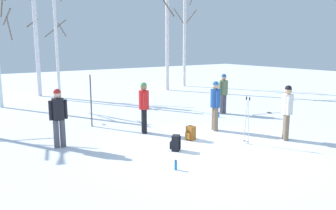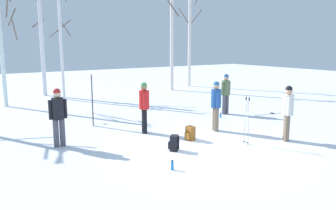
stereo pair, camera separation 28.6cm
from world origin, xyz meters
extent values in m
plane|color=white|center=(0.00, 0.00, 0.00)|extent=(60.00, 60.00, 0.00)
cylinder|color=#4C4C56|center=(-3.57, 2.66, 0.41)|extent=(0.16, 0.16, 0.82)
cylinder|color=#4C4C56|center=(-3.39, 2.64, 0.41)|extent=(0.16, 0.16, 0.82)
cylinder|color=black|center=(-3.48, 2.65, 1.13)|extent=(0.34, 0.34, 0.62)
sphere|color=beige|center=(-3.48, 2.65, 1.55)|extent=(0.22, 0.22, 0.22)
sphere|color=#B22626|center=(-3.48, 2.65, 1.61)|extent=(0.21, 0.21, 0.21)
cylinder|color=black|center=(-3.69, 2.67, 1.11)|extent=(0.10, 0.10, 0.56)
cylinder|color=black|center=(-3.27, 2.63, 1.11)|extent=(0.10, 0.10, 0.56)
cylinder|color=#72604C|center=(2.49, -0.66, 0.41)|extent=(0.16, 0.16, 0.82)
cylinder|color=#72604C|center=(2.62, -0.53, 0.41)|extent=(0.16, 0.16, 0.82)
cylinder|color=silver|center=(2.56, -0.59, 1.13)|extent=(0.34, 0.34, 0.62)
sphere|color=tan|center=(2.56, -0.59, 1.55)|extent=(0.22, 0.22, 0.22)
sphere|color=black|center=(2.56, -0.59, 1.61)|extent=(0.21, 0.21, 0.21)
cylinder|color=silver|center=(2.41, -0.74, 1.11)|extent=(0.10, 0.10, 0.56)
cylinder|color=silver|center=(2.70, -0.44, 1.11)|extent=(0.10, 0.10, 0.56)
cylinder|color=#72604C|center=(1.56, 1.61, 0.41)|extent=(0.16, 0.16, 0.82)
cylinder|color=#72604C|center=(1.50, 1.45, 0.41)|extent=(0.16, 0.16, 0.82)
cylinder|color=#1E478C|center=(1.53, 1.53, 1.13)|extent=(0.34, 0.34, 0.62)
sphere|color=tan|center=(1.53, 1.53, 1.55)|extent=(0.22, 0.22, 0.22)
sphere|color=#265999|center=(1.53, 1.53, 1.61)|extent=(0.21, 0.21, 0.21)
cylinder|color=#1E478C|center=(1.61, 1.72, 1.11)|extent=(0.10, 0.10, 0.56)
cylinder|color=#1E478C|center=(1.45, 1.34, 1.11)|extent=(0.10, 0.10, 0.56)
cylinder|color=black|center=(-0.69, 2.55, 0.41)|extent=(0.16, 0.16, 0.82)
cylinder|color=black|center=(-0.62, 2.72, 0.41)|extent=(0.16, 0.16, 0.82)
cylinder|color=red|center=(-0.65, 2.64, 1.13)|extent=(0.34, 0.34, 0.62)
sphere|color=#997051|center=(-0.65, 2.64, 1.55)|extent=(0.22, 0.22, 0.22)
sphere|color=#4C8C4C|center=(-0.65, 2.64, 1.61)|extent=(0.21, 0.21, 0.21)
cylinder|color=red|center=(-0.73, 2.44, 1.11)|extent=(0.10, 0.10, 0.56)
cylinder|color=red|center=(-0.57, 2.83, 1.11)|extent=(0.10, 0.10, 0.56)
cylinder|color=#4C4C56|center=(3.84, 3.43, 0.41)|extent=(0.16, 0.16, 0.82)
cylinder|color=#4C4C56|center=(3.66, 3.42, 0.41)|extent=(0.16, 0.16, 0.82)
cylinder|color=#566B47|center=(3.75, 3.43, 1.13)|extent=(0.34, 0.34, 0.62)
sphere|color=tan|center=(3.75, 3.43, 1.55)|extent=(0.22, 0.22, 0.22)
sphere|color=#265999|center=(3.75, 3.43, 1.61)|extent=(0.21, 0.21, 0.21)
cylinder|color=#566B47|center=(3.96, 3.45, 1.11)|extent=(0.10, 0.10, 0.56)
cylinder|color=#566B47|center=(3.54, 3.41, 1.11)|extent=(0.10, 0.10, 0.56)
cube|color=black|center=(-1.75, 4.53, 0.90)|extent=(0.03, 0.09, 1.80)
cube|color=black|center=(-1.75, 4.53, 1.84)|extent=(0.02, 0.06, 0.10)
cube|color=black|center=(-1.76, 4.47, 0.90)|extent=(0.03, 0.09, 1.80)
cube|color=black|center=(-1.76, 4.47, 1.84)|extent=(0.02, 0.06, 0.10)
cube|color=white|center=(5.39, 2.29, 0.01)|extent=(1.74, 0.47, 0.02)
cube|color=#333338|center=(5.44, 2.28, 0.03)|extent=(0.13, 0.09, 0.03)
cube|color=white|center=(5.41, 2.38, 0.01)|extent=(1.74, 0.47, 0.02)
cube|color=#333338|center=(5.46, 2.37, 0.03)|extent=(0.13, 0.09, 0.03)
cylinder|color=#B2B2BC|center=(1.23, -0.13, 0.66)|extent=(0.02, 0.10, 1.33)
cylinder|color=black|center=(1.23, -0.13, 1.38)|extent=(0.04, 0.04, 0.10)
cylinder|color=black|center=(1.23, -0.13, 0.07)|extent=(0.07, 0.07, 0.01)
cylinder|color=#B2B2BC|center=(1.23, -0.25, 0.66)|extent=(0.02, 0.10, 1.33)
cylinder|color=black|center=(1.23, -0.25, 1.38)|extent=(0.04, 0.04, 0.10)
cylinder|color=black|center=(1.23, -0.25, 0.07)|extent=(0.07, 0.07, 0.01)
cube|color=#99591E|center=(0.11, 1.08, 0.22)|extent=(0.23, 0.28, 0.44)
cube|color=#99591E|center=(-0.02, 1.06, 0.15)|extent=(0.08, 0.20, 0.20)
cube|color=black|center=(0.21, 1.16, 0.22)|extent=(0.03, 0.04, 0.37)
cube|color=black|center=(0.23, 1.02, 0.22)|extent=(0.03, 0.04, 0.37)
cube|color=black|center=(-0.90, 0.49, 0.22)|extent=(0.33, 0.32, 0.44)
cube|color=black|center=(-0.99, 0.59, 0.15)|extent=(0.18, 0.18, 0.20)
cube|color=black|center=(-0.77, 0.46, 0.22)|extent=(0.04, 0.04, 0.37)
cube|color=black|center=(-0.87, 0.36, 0.22)|extent=(0.04, 0.04, 0.37)
cylinder|color=#1E72BF|center=(3.09, 2.98, 0.10)|extent=(0.07, 0.07, 0.19)
cylinder|color=black|center=(3.09, 2.98, 0.20)|extent=(0.04, 0.04, 0.02)
cylinder|color=#1E72BF|center=(-1.77, -0.69, 0.11)|extent=(0.07, 0.07, 0.22)
cylinder|color=black|center=(-1.77, -0.69, 0.23)|extent=(0.04, 0.04, 0.02)
cylinder|color=silver|center=(-3.84, 10.50, 2.73)|extent=(0.19, 0.19, 5.46)
cylinder|color=brown|center=(-3.43, 10.52, 4.76)|extent=(0.10, 0.86, 1.12)
cylinder|color=brown|center=(-3.27, 10.58, 4.19)|extent=(0.24, 1.18, 0.73)
cylinder|color=brown|center=(-3.24, 10.32, 3.64)|extent=(0.44, 1.25, 1.02)
cylinder|color=silver|center=(-1.41, 13.06, 3.27)|extent=(0.23, 0.23, 6.54)
cylinder|color=brown|center=(-1.49, 13.38, 4.13)|extent=(0.71, 0.24, 0.53)
cylinder|color=white|center=(-0.89, 11.10, 2.86)|extent=(0.15, 0.15, 5.71)
cylinder|color=brown|center=(-0.73, 11.65, 3.78)|extent=(1.15, 0.37, 0.98)
cylinder|color=brown|center=(-0.64, 10.83, 3.67)|extent=(0.60, 0.57, 0.67)
cylinder|color=silver|center=(6.06, 10.95, 3.76)|extent=(0.23, 0.23, 7.53)
cylinder|color=brown|center=(5.93, 10.62, 5.11)|extent=(0.74, 0.34, 0.99)
cylinder|color=silver|center=(8.24, 11.99, 3.56)|extent=(0.20, 0.20, 7.11)
cylinder|color=brown|center=(8.78, 12.12, 4.71)|extent=(0.35, 1.16, 1.13)
cylinder|color=brown|center=(7.71, 11.98, 4.84)|extent=(0.07, 1.11, 1.05)
cylinder|color=brown|center=(8.69, 11.80, 5.94)|extent=(0.45, 0.97, 0.64)
camera|label=1|loc=(-6.24, -6.79, 2.95)|focal=35.71mm
camera|label=2|loc=(-6.00, -6.95, 2.95)|focal=35.71mm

